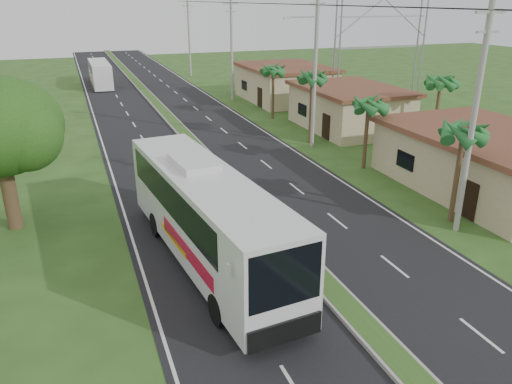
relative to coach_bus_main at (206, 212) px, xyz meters
name	(u,v)px	position (x,y,z in m)	size (l,w,h in m)	color
ground	(321,282)	(3.89, -3.23, -2.39)	(180.00, 180.00, 0.00)	#2C4A1B
road_asphalt	(199,150)	(3.89, 16.77, -2.38)	(14.00, 160.00, 0.02)	black
median_strip	(199,149)	(3.89, 16.77, -2.29)	(1.20, 160.00, 0.18)	gray
lane_edge_left	(107,160)	(-2.81, 16.77, -2.39)	(0.12, 160.00, 0.01)	silver
lane_edge_right	(280,142)	(10.59, 16.77, -2.39)	(0.12, 160.00, 0.01)	silver
shop_near	(488,161)	(17.89, 2.77, -0.61)	(8.60, 12.60, 3.52)	tan
shop_mid	(349,108)	(17.89, 18.77, -0.53)	(7.60, 10.60, 3.67)	tan
shop_far	(285,83)	(17.89, 32.77, -0.46)	(8.60, 11.60, 3.82)	tan
palm_verge_a	(464,131)	(12.89, -0.23, 2.35)	(2.40, 2.40, 5.45)	#473321
palm_verge_b	(369,104)	(13.29, 8.77, 1.97)	(2.40, 2.40, 5.05)	#473321
palm_verge_c	(312,77)	(12.69, 15.77, 2.73)	(2.40, 2.40, 5.85)	#473321
palm_verge_d	(273,70)	(13.19, 24.77, 2.16)	(2.40, 2.40, 5.25)	#473321
palm_behind_shop	(441,81)	(21.39, 11.77, 2.54)	(2.40, 2.40, 5.65)	#473321
utility_pole_a	(474,118)	(12.39, -1.23, 3.28)	(1.60, 0.28, 11.00)	gray
utility_pole_b	(315,64)	(12.36, 14.77, 3.87)	(3.20, 0.28, 12.00)	gray
utility_pole_c	(232,48)	(12.39, 34.77, 3.28)	(1.60, 0.28, 11.00)	gray
utility_pole_d	(189,38)	(12.39, 54.77, 3.03)	(1.60, 0.28, 10.50)	gray
billboard_lattice	(381,39)	(25.89, 26.77, 4.43)	(10.18, 1.18, 12.07)	gray
coach_bus_main	(206,212)	(0.00, 0.00, 0.00)	(4.17, 13.66, 4.35)	silver
coach_bus_far	(100,72)	(-0.71, 50.14, -0.66)	(2.34, 10.49, 3.06)	silver
motorcyclist	(239,227)	(1.89, 1.27, -1.58)	(1.77, 0.80, 2.24)	black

